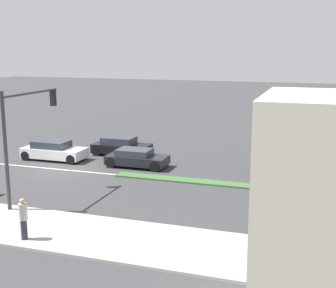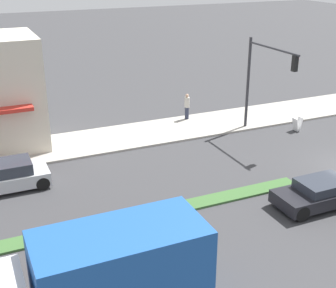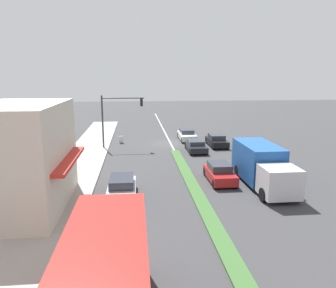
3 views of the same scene
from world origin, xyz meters
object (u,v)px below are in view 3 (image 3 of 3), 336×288
object	(u,v)px
hatchback_red	(220,173)
sedan_dark	(196,146)
van_white	(187,135)
traffic_signal_main	(116,112)
pedestrian	(73,145)
sedan_silver	(122,188)
suv_black	(217,141)
delivery_truck	(262,165)
warning_aframe_sign	(121,139)

from	to	relation	value
hatchback_red	sedan_dark	bearing A→B (deg)	-90.00
van_white	sedan_dark	xyz separation A→B (m)	(0.00, 6.18, -0.06)
traffic_signal_main	pedestrian	world-z (taller)	traffic_signal_main
pedestrian	sedan_silver	size ratio (longest dim) A/B	0.40
suv_black	traffic_signal_main	bearing A→B (deg)	-0.77
pedestrian	delivery_truck	size ratio (longest dim) A/B	0.23
hatchback_red	van_white	distance (m)	16.01
pedestrian	van_white	distance (m)	14.10
suv_black	pedestrian	bearing A→B (deg)	9.78
warning_aframe_sign	delivery_truck	size ratio (longest dim) A/B	0.11
delivery_truck	sedan_dark	xyz separation A→B (m)	(2.80, -10.91, -0.89)
warning_aframe_sign	van_white	bearing A→B (deg)	-172.49
pedestrian	sedan_silver	xyz separation A→B (m)	(-5.32, 12.19, -0.38)
traffic_signal_main	sedan_dark	bearing A→B (deg)	163.24
sedan_dark	warning_aframe_sign	bearing A→B (deg)	-32.85
warning_aframe_sign	sedan_silver	bearing A→B (deg)	92.45
suv_black	warning_aframe_sign	bearing A→B (deg)	-14.49
sedan_dark	pedestrian	bearing A→B (deg)	1.31
warning_aframe_sign	suv_black	bearing A→B (deg)	165.51
sedan_dark	van_white	bearing A→B (deg)	-90.00
traffic_signal_main	warning_aframe_sign	distance (m)	4.37
hatchback_red	traffic_signal_main	bearing A→B (deg)	-55.97
pedestrian	suv_black	distance (m)	15.55
pedestrian	sedan_silver	world-z (taller)	pedestrian
pedestrian	suv_black	size ratio (longest dim) A/B	0.41
warning_aframe_sign	delivery_truck	xyz separation A→B (m)	(-10.75, 16.05, 1.04)
van_white	warning_aframe_sign	bearing A→B (deg)	7.51
delivery_truck	sedan_dark	world-z (taller)	delivery_truck
sedan_silver	van_white	bearing A→B (deg)	-111.10
suv_black	sedan_dark	world-z (taller)	suv_black
warning_aframe_sign	delivery_truck	bearing A→B (deg)	123.83
sedan_silver	suv_black	world-z (taller)	sedan_silver
sedan_dark	traffic_signal_main	bearing A→B (deg)	-16.76
traffic_signal_main	pedestrian	size ratio (longest dim) A/B	3.28
sedan_silver	pedestrian	bearing A→B (deg)	-66.41
delivery_truck	van_white	world-z (taller)	delivery_truck
pedestrian	hatchback_red	distance (m)	15.74
suv_black	sedan_silver	bearing A→B (deg)	56.01
warning_aframe_sign	sedan_silver	size ratio (longest dim) A/B	0.20
delivery_truck	van_white	bearing A→B (deg)	-80.70
pedestrian	warning_aframe_sign	bearing A→B (deg)	-130.12
warning_aframe_sign	delivery_truck	distance (m)	19.34
hatchback_red	sedan_dark	world-z (taller)	hatchback_red
warning_aframe_sign	suv_black	size ratio (longest dim) A/B	0.20
hatchback_red	van_white	world-z (taller)	hatchback_red
hatchback_red	van_white	bearing A→B (deg)	-90.00
sedan_silver	suv_black	xyz separation A→B (m)	(-10.00, -14.83, -0.00)
hatchback_red	suv_black	distance (m)	12.50
delivery_truck	sedan_silver	size ratio (longest dim) A/B	1.75
delivery_truck	hatchback_red	size ratio (longest dim) A/B	1.93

